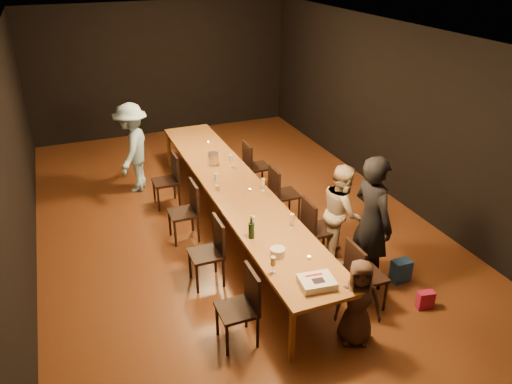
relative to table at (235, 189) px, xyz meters
name	(u,v)px	position (x,y,z in m)	size (l,w,h in m)	color
ground	(236,228)	(0.00, 0.00, -0.70)	(10.00, 10.00, 0.00)	#442211
room_shell	(234,103)	(0.00, 0.00, 1.38)	(6.04, 10.04, 3.02)	black
table	(235,189)	(0.00, 0.00, 0.00)	(0.90, 6.00, 0.75)	brown
chair_right_0	(367,275)	(0.85, -2.40, -0.24)	(0.42, 0.42, 0.93)	black
chair_right_1	(320,228)	(0.85, -1.20, -0.24)	(0.42, 0.42, 0.93)	black
chair_right_2	(285,193)	(0.85, 0.00, -0.24)	(0.42, 0.42, 0.93)	black
chair_right_3	(257,166)	(0.85, 1.20, -0.24)	(0.42, 0.42, 0.93)	black
chair_left_0	(237,309)	(-0.85, -2.40, -0.24)	(0.42, 0.42, 0.93)	black
chair_left_1	(206,253)	(-0.85, -1.20, -0.24)	(0.42, 0.42, 0.93)	black
chair_left_2	(183,212)	(-0.85, 0.00, -0.24)	(0.42, 0.42, 0.93)	black
chair_left_3	(165,181)	(-0.85, 1.20, -0.24)	(0.42, 0.42, 0.93)	black
woman_birthday	(372,223)	(1.15, -1.98, 0.22)	(0.67, 0.44, 1.84)	black
woman_tan	(342,212)	(1.15, -1.26, 0.01)	(0.69, 0.54, 1.43)	beige
man_blue	(133,148)	(-1.23, 2.02, 0.12)	(1.06, 0.61, 1.64)	#8CBAD8
child	(358,303)	(0.41, -2.89, -0.16)	(0.52, 0.34, 1.07)	#422E25
gift_bag_red	(425,300)	(1.54, -2.73, -0.58)	(0.20, 0.11, 0.24)	#B41B49
gift_bag_blue	(401,271)	(1.60, -2.14, -0.54)	(0.25, 0.17, 0.32)	#2554A0
birthday_cake	(317,282)	(-0.01, -2.68, 0.09)	(0.41, 0.34, 0.09)	white
plate_stack	(278,252)	(-0.17, -1.99, 0.10)	(0.18, 0.18, 0.10)	silver
champagne_bottle	(251,227)	(-0.32, -1.49, 0.21)	(0.08, 0.08, 0.33)	black
ice_bucket	(213,159)	(-0.05, 0.96, 0.15)	(0.18, 0.18, 0.20)	#B4B3B8
wineglass_0	(273,265)	(-0.36, -2.28, 0.15)	(0.06, 0.06, 0.21)	beige
wineglass_1	(292,221)	(0.27, -1.46, 0.15)	(0.06, 0.06, 0.21)	beige
wineglass_2	(253,223)	(-0.23, -1.33, 0.15)	(0.06, 0.06, 0.21)	silver
wineglass_3	(263,185)	(0.34, -0.31, 0.15)	(0.06, 0.06, 0.21)	beige
wineglass_4	(217,180)	(-0.26, 0.13, 0.15)	(0.06, 0.06, 0.21)	silver
wineglass_5	(231,161)	(0.19, 0.74, 0.15)	(0.06, 0.06, 0.21)	silver
tealight_near	(309,258)	(0.15, -2.19, 0.06)	(0.05, 0.05, 0.03)	#B2B7B2
tealight_mid	(250,190)	(0.15, -0.24, 0.06)	(0.05, 0.05, 0.03)	#B2B7B2
tealight_far	(208,143)	(0.15, 1.92, 0.06)	(0.05, 0.05, 0.03)	#B2B7B2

